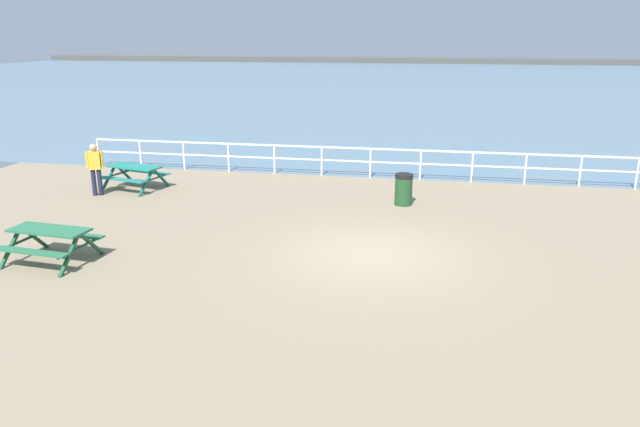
# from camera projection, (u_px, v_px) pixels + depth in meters

# --- Properties ---
(ground_plane) EXTENTS (30.00, 24.00, 0.20)m
(ground_plane) POSITION_uv_depth(u_px,v_px,m) (371.00, 258.00, 14.16)
(ground_plane) COLOR gray
(sea_band) EXTENTS (142.00, 90.00, 0.01)m
(sea_band) POSITION_uv_depth(u_px,v_px,m) (425.00, 82.00, 63.75)
(sea_band) COLOR slate
(sea_band) RESTS_ON ground
(distant_shoreline) EXTENTS (142.00, 6.00, 1.80)m
(distant_shoreline) POSITION_uv_depth(u_px,v_px,m) (431.00, 63.00, 104.19)
(distant_shoreline) COLOR #4C4C47
(distant_shoreline) RESTS_ON ground
(seaward_railing) EXTENTS (23.07, 0.07, 1.08)m
(seaward_railing) POSITION_uv_depth(u_px,v_px,m) (395.00, 158.00, 21.21)
(seaward_railing) COLOR white
(seaward_railing) RESTS_ON ground
(picnic_table_near_right) EXTENTS (1.94, 1.69, 0.80)m
(picnic_table_near_right) POSITION_uv_depth(u_px,v_px,m) (50.00, 237.00, 13.50)
(picnic_table_near_right) COLOR #286B47
(picnic_table_near_right) RESTS_ON ground
(picnic_table_mid_centre) EXTENTS (2.10, 1.88, 0.80)m
(picnic_table_mid_centre) POSITION_uv_depth(u_px,v_px,m) (134.00, 172.00, 19.86)
(picnic_table_mid_centre) COLOR #1E7A70
(picnic_table_mid_centre) RESTS_ON ground
(visitor) EXTENTS (0.49, 0.34, 1.66)m
(visitor) POSITION_uv_depth(u_px,v_px,m) (95.00, 166.00, 18.97)
(visitor) COLOR #1E2338
(visitor) RESTS_ON ground
(litter_bin) EXTENTS (0.55, 0.55, 0.95)m
(litter_bin) POSITION_uv_depth(u_px,v_px,m) (404.00, 189.00, 18.03)
(litter_bin) COLOR #1E4723
(litter_bin) RESTS_ON ground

